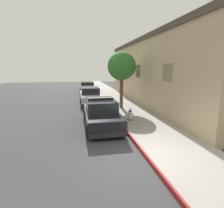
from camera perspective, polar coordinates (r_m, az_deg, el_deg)
name	(u,v)px	position (r m, az deg, el deg)	size (l,w,h in m)	color
ground_plane	(55,109)	(16.48, -17.56, -1.40)	(28.38, 60.00, 0.20)	#353538
sidewalk_pavement	(122,104)	(16.81, 3.14, 0.00)	(3.02, 60.00, 0.17)	gray
curb_painted_edge	(105,105)	(16.51, -2.08, -0.20)	(0.08, 60.00, 0.17)	maroon
storefront_building	(164,72)	(18.03, 16.07, 9.71)	(5.41, 20.29, 6.00)	tan
police_cruiser	(101,114)	(10.62, -3.47, -3.06)	(1.94, 4.84, 1.68)	black
parked_car_silver_ahead	(90,96)	(17.63, -6.89, 2.63)	(1.94, 4.84, 1.56)	#B2B5BA
parked_car_dark_far	(87,88)	(24.72, -7.85, 5.09)	(1.94, 4.84, 1.56)	maroon
fire_hydrant	(130,115)	(11.35, 5.75, -3.34)	(0.44, 0.40, 0.76)	#4C4C51
street_tree	(122,66)	(14.67, 3.06, 11.75)	(2.26, 2.26, 4.49)	brown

